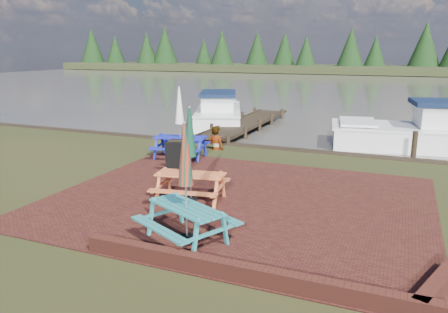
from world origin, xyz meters
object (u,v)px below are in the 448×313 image
chalkboard (178,156)px  boat_near (439,134)px  picnic_table_red (190,169)px  jetty (246,123)px  picnic_table_blue (180,133)px  person (216,126)px  picnic_table_teal (186,201)px  boat_jetty (219,113)px

chalkboard → boat_near: bearing=19.7°
picnic_table_red → boat_near: bearing=49.0°
chalkboard → jetty: chalkboard is taller
picnic_table_red → boat_near: picnic_table_red is taller
picnic_table_blue → person: bearing=59.2°
picnic_table_blue → boat_near: size_ratio=0.30×
picnic_table_teal → jetty: size_ratio=0.25×
picnic_table_teal → jetty: 13.30m
chalkboard → boat_jetty: bearing=81.7°
jetty → boat_near: boat_near is taller
picnic_table_blue → jetty: (-0.14, 6.98, -0.73)m
picnic_table_blue → person: picnic_table_blue is taller
picnic_table_blue → boat_jetty: (-2.09, 8.19, -0.48)m
jetty → picnic_table_teal: bearing=-75.2°
jetty → person: (0.74, -5.34, 0.75)m
jetty → person: person is taller
picnic_table_blue → person: (0.61, 1.63, 0.02)m
chalkboard → picnic_table_teal: bearing=-84.5°
chalkboard → boat_near: (7.48, 7.34, -0.08)m
jetty → chalkboard: bearing=-83.8°
picnic_table_blue → picnic_table_teal: bearing=-71.3°
person → picnic_table_red: bearing=116.5°
chalkboard → picnic_table_blue: bearing=91.4°
picnic_table_teal → boat_near: picnic_table_teal is taller
chalkboard → boat_jetty: 10.22m
jetty → person: 5.45m
boat_jetty → person: bearing=-88.8°
chalkboard → boat_jetty: boat_jetty is taller
picnic_table_blue → chalkboard: picnic_table_blue is taller
chalkboard → boat_near: 10.48m
picnic_table_blue → person: 1.74m
picnic_table_teal → picnic_table_red: picnic_table_teal is taller
picnic_table_red → jetty: 11.06m
picnic_table_teal → boat_jetty: size_ratio=0.34×
jetty → person: size_ratio=5.24×
picnic_table_teal → picnic_table_red: bearing=141.0°
person → boat_near: bearing=-142.8°
boat_jetty → boat_near: size_ratio=0.85×
boat_jetty → chalkboard: bearing=-94.8°
person → picnic_table_teal: bearing=118.6°
boat_jetty → jetty: bearing=-53.0°
boat_jetty → boat_near: boat_near is taller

